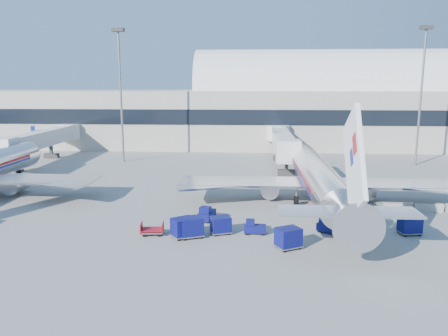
# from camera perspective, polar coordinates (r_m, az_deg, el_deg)

# --- Properties ---
(ground) EXTENTS (260.00, 260.00, 0.00)m
(ground) POSITION_cam_1_polar(r_m,az_deg,el_deg) (46.26, 0.63, -5.96)
(ground) COLOR gray
(ground) RESTS_ON ground
(terminal) EXTENTS (170.00, 28.15, 21.00)m
(terminal) POSITION_cam_1_polar(r_m,az_deg,el_deg) (101.59, -5.50, 7.52)
(terminal) COLOR #B2AA9E
(terminal) RESTS_ON ground
(airliner_main) EXTENTS (32.00, 37.26, 12.07)m
(airliner_main) POSITION_cam_1_polar(r_m,az_deg,el_deg) (50.44, 12.32, -1.35)
(airliner_main) COLOR silver
(airliner_main) RESTS_ON ground
(jetbridge_near) EXTENTS (4.40, 27.50, 6.25)m
(jetbridge_near) POSITION_cam_1_polar(r_m,az_deg,el_deg) (75.82, 7.58, 3.61)
(jetbridge_near) COLOR silver
(jetbridge_near) RESTS_ON ground
(jetbridge_mid) EXTENTS (4.40, 27.50, 6.25)m
(jetbridge_mid) POSITION_cam_1_polar(r_m,az_deg,el_deg) (84.02, -22.39, 3.59)
(jetbridge_mid) COLOR silver
(jetbridge_mid) RESTS_ON ground
(mast_west) EXTENTS (2.00, 1.20, 22.60)m
(mast_west) POSITION_cam_1_polar(r_m,az_deg,el_deg) (77.48, -13.42, 11.62)
(mast_west) COLOR slate
(mast_west) RESTS_ON ground
(mast_east) EXTENTS (2.00, 1.20, 22.60)m
(mast_east) POSITION_cam_1_polar(r_m,az_deg,el_deg) (79.27, 24.51, 10.93)
(mast_east) COLOR slate
(mast_east) RESTS_ON ground
(barrier_near) EXTENTS (3.00, 0.55, 0.90)m
(barrier_near) POSITION_cam_1_polar(r_m,az_deg,el_deg) (50.53, 21.67, -4.76)
(barrier_near) COLOR #9E9E96
(barrier_near) RESTS_ON ground
(barrier_mid) EXTENTS (3.00, 0.55, 0.90)m
(barrier_mid) POSITION_cam_1_polar(r_m,az_deg,el_deg) (51.66, 25.16, -4.69)
(barrier_mid) COLOR #9E9E96
(barrier_mid) RESTS_ON ground
(tug_lead) EXTENTS (2.03, 1.05, 1.31)m
(tug_lead) POSITION_cam_1_polar(r_m,az_deg,el_deg) (40.15, 3.96, -7.74)
(tug_lead) COLOR #0A0D50
(tug_lead) RESTS_ON ground
(tug_right) EXTENTS (2.36, 2.08, 1.39)m
(tug_right) POSITION_cam_1_polar(r_m,az_deg,el_deg) (41.43, 13.49, -7.38)
(tug_right) COLOR #0A0D50
(tug_right) RESTS_ON ground
(tug_left) EXTENTS (1.69, 2.56, 1.53)m
(tug_left) POSITION_cam_1_polar(r_m,az_deg,el_deg) (43.76, -2.29, -6.00)
(tug_left) COLOR #0A0D50
(tug_left) RESTS_ON ground
(cart_train_a) EXTENTS (2.19, 1.94, 1.60)m
(cart_train_a) POSITION_cam_1_polar(r_m,az_deg,el_deg) (39.95, -0.43, -7.42)
(cart_train_a) COLOR #0A0D50
(cart_train_a) RESTS_ON ground
(cart_train_b) EXTENTS (2.52, 2.25, 1.83)m
(cart_train_b) POSITION_cam_1_polar(r_m,az_deg,el_deg) (39.13, -4.30, -7.66)
(cart_train_b) COLOR #0A0D50
(cart_train_b) RESTS_ON ground
(cart_train_c) EXTENTS (2.53, 2.42, 1.77)m
(cart_train_c) POSITION_cam_1_polar(r_m,az_deg,el_deg) (39.19, -5.34, -7.70)
(cart_train_c) COLOR #0A0D50
(cart_train_c) RESTS_ON ground
(cart_solo_near) EXTENTS (2.48, 2.29, 1.76)m
(cart_solo_near) POSITION_cam_1_polar(r_m,az_deg,el_deg) (36.89, 8.41, -8.98)
(cart_solo_near) COLOR #0A0D50
(cart_solo_near) RESTS_ON ground
(cart_solo_far) EXTENTS (2.09, 1.72, 1.65)m
(cart_solo_far) POSITION_cam_1_polar(r_m,az_deg,el_deg) (43.24, 23.11, -6.85)
(cart_solo_far) COLOR #0A0D50
(cart_solo_far) RESTS_ON ground
(cart_open_red) EXTENTS (2.17, 1.64, 0.55)m
(cart_open_red) POSITION_cam_1_polar(r_m,az_deg,el_deg) (40.37, -9.32, -8.07)
(cart_open_red) COLOR slate
(cart_open_red) RESTS_ON ground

